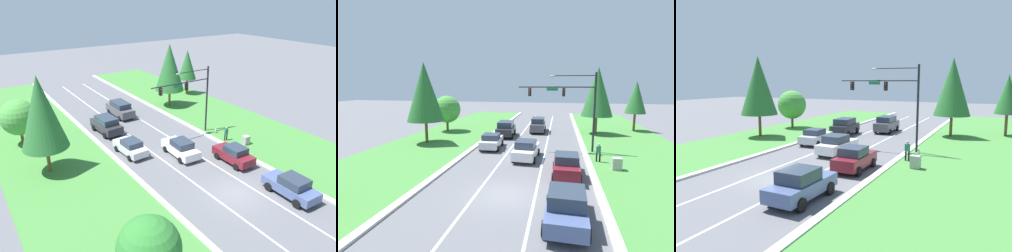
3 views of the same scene
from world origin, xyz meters
TOP-DOWN VIEW (x-y plane):
  - ground_plane at (0.00, 0.00)m, footprint 160.00×160.00m
  - curb_strip_right at (5.65, 0.00)m, footprint 0.50×90.00m
  - curb_strip_left at (-5.65, 0.00)m, footprint 0.50×90.00m
  - grass_verge_left at (-10.90, 0.00)m, footprint 10.00×90.00m
  - lane_stripe_inner_left at (-1.80, 0.00)m, footprint 0.14×81.00m
  - lane_stripe_inner_right at (1.80, 0.00)m, footprint 0.14×81.00m
  - traffic_signal_mast at (4.27, 11.55)m, footprint 7.49×0.41m
  - white_sedan at (0.25, 8.07)m, footprint 2.22×4.71m
  - slate_blue_sedan at (3.55, -2.66)m, footprint 2.21×4.61m
  - charcoal_suv at (-3.57, 17.65)m, footprint 2.40×4.83m
  - graphite_suv at (0.22, 21.79)m, footprint 2.13×5.10m
  - burgundy_sedan at (3.71, 4.05)m, footprint 2.04×4.29m
  - silver_sedan at (-3.79, 11.19)m, footprint 2.19×4.39m
  - utility_cabinet at (7.61, 6.18)m, footprint 0.70×0.60m
  - pedestrian at (6.49, 8.12)m, footprint 0.41×0.27m
  - fire_hydrant at (6.89, 10.25)m, footprint 0.34×0.20m
  - conifer_near_right_tree at (7.95, 21.53)m, footprint 4.06×4.06m
  - conifer_far_right_tree at (13.60, 24.95)m, footprint 2.84×2.84m
  - oak_far_left_tree at (-12.51, 19.71)m, footprint 3.81×3.81m
  - conifer_mid_left_tree at (-11.68, 12.12)m, footprint 4.09×4.09m

SIDE VIEW (x-z plane):
  - ground_plane at x=0.00m, z-range 0.00..0.00m
  - lane_stripe_inner_left at x=-1.80m, z-range 0.00..0.01m
  - lane_stripe_inner_right at x=1.80m, z-range 0.00..0.01m
  - grass_verge_left at x=-10.90m, z-range 0.00..0.08m
  - curb_strip_right at x=5.65m, z-range 0.00..0.15m
  - curb_strip_left at x=-5.65m, z-range 0.00..0.15m
  - fire_hydrant at x=6.89m, z-range -0.01..0.69m
  - utility_cabinet at x=7.61m, z-range 0.00..1.02m
  - silver_sedan at x=-3.79m, z-range 0.00..1.58m
  - white_sedan at x=0.25m, z-range -0.01..1.72m
  - burgundy_sedan at x=3.71m, z-range 0.00..1.74m
  - slate_blue_sedan at x=3.55m, z-range 0.00..1.80m
  - pedestrian at x=6.49m, z-range 0.09..1.78m
  - charcoal_suv at x=-3.57m, z-range 0.04..2.02m
  - graphite_suv at x=0.22m, z-range 0.03..2.03m
  - oak_far_left_tree at x=-12.51m, z-range 0.62..5.67m
  - conifer_far_right_tree at x=13.60m, z-range 1.26..8.38m
  - traffic_signal_mast at x=4.27m, z-range 1.30..9.10m
  - conifer_near_right_tree at x=7.95m, z-range 1.22..10.17m
  - conifer_mid_left_tree at x=-11.68m, z-range 1.27..10.38m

